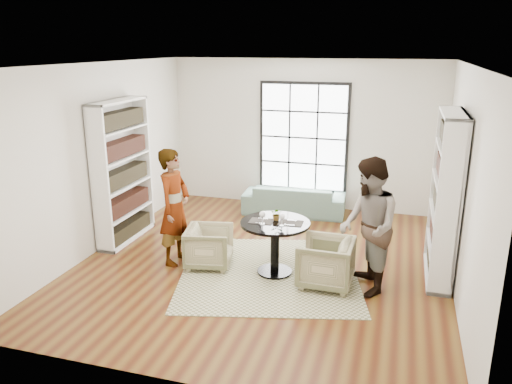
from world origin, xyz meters
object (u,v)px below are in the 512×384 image
(pedestal_table, at_px, (275,236))
(sofa, at_px, (294,199))
(armchair_right, at_px, (325,263))
(person_left, at_px, (174,207))
(person_right, at_px, (368,227))
(wine_glass_left, at_px, (262,215))
(armchair_left, at_px, (209,247))
(wine_glass_right, at_px, (282,217))
(flower_centerpiece, at_px, (277,214))

(pedestal_table, distance_m, sofa, 2.79)
(armchair_right, distance_m, person_left, 2.41)
(person_right, relative_size, wine_glass_left, 9.40)
(armchair_left, xyz_separation_m, person_left, (-0.55, -0.00, 0.59))
(sofa, distance_m, wine_glass_left, 2.99)
(person_left, distance_m, wine_glass_right, 1.71)
(wine_glass_left, height_order, wine_glass_right, wine_glass_left)
(pedestal_table, relative_size, person_right, 0.54)
(wine_glass_right, bearing_deg, pedestal_table, 134.45)
(wine_glass_left, bearing_deg, armchair_left, 172.10)
(wine_glass_left, relative_size, flower_centerpiece, 1.05)
(wine_glass_left, xyz_separation_m, wine_glass_right, (0.28, 0.02, -0.01))
(sofa, height_order, armchair_right, armchair_right)
(person_right, height_order, wine_glass_right, person_right)
(armchair_left, relative_size, armchair_right, 0.91)
(wine_glass_left, bearing_deg, person_left, 175.14)
(sofa, xyz_separation_m, armchair_right, (1.08, -2.92, 0.05))
(armchair_right, xyz_separation_m, wine_glass_left, (-0.92, 0.01, 0.61))
(person_left, bearing_deg, wine_glass_left, -90.71)
(pedestal_table, bearing_deg, wine_glass_right, -45.55)
(sofa, bearing_deg, wine_glass_left, 89.25)
(person_right, bearing_deg, wine_glass_right, -110.04)
(armchair_right, bearing_deg, pedestal_table, -100.69)
(person_right, height_order, wine_glass_left, person_right)
(sofa, height_order, wine_glass_right, wine_glass_right)
(sofa, relative_size, armchair_right, 2.67)
(armchair_right, distance_m, flower_centerpiece, 0.98)
(armchair_right, distance_m, wine_glass_left, 1.11)
(flower_centerpiece, bearing_deg, armchair_left, -173.98)
(sofa, distance_m, armchair_left, 2.88)
(person_right, relative_size, flower_centerpiece, 9.86)
(armchair_right, relative_size, person_right, 0.40)
(person_right, bearing_deg, armchair_right, -108.48)
(armchair_right, bearing_deg, wine_glass_left, -89.46)
(wine_glass_left, bearing_deg, sofa, 93.14)
(wine_glass_left, bearing_deg, wine_glass_right, 3.82)
(armchair_right, bearing_deg, person_right, 91.39)
(person_left, bearing_deg, armchair_left, -85.85)
(armchair_left, height_order, person_right, person_right)
(armchair_right, height_order, wine_glass_left, wine_glass_left)
(armchair_right, relative_size, wine_glass_left, 3.77)
(armchair_right, relative_size, flower_centerpiece, 3.95)
(sofa, distance_m, armchair_right, 3.12)
(sofa, bearing_deg, wine_glass_right, 94.75)
(pedestal_table, height_order, wine_glass_right, wine_glass_right)
(armchair_right, bearing_deg, wine_glass_right, -91.50)
(pedestal_table, xyz_separation_m, person_left, (-1.57, -0.03, 0.31))
(person_right, xyz_separation_m, flower_centerpiece, (-1.32, 0.24, -0.03))
(armchair_left, xyz_separation_m, wine_glass_left, (0.87, -0.12, 0.64))
(wine_glass_left, distance_m, wine_glass_right, 0.28)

